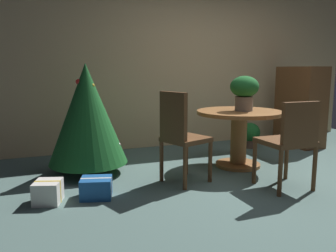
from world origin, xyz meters
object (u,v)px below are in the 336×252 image
object	(u,v)px
flower_vase	(245,90)
gift_box_blue	(96,188)
wooden_cabinet	(300,106)
wooden_chair_near	(290,139)
gift_box_cream	(48,192)
round_dining_table	(239,128)
potted_plant	(250,134)
holiday_tree	(87,114)
wooden_chair_left	(181,133)

from	to	relation	value
flower_vase	gift_box_blue	size ratio (longest dim) A/B	1.24
wooden_cabinet	flower_vase	bearing A→B (deg)	-154.56
wooden_chair_near	gift_box_cream	size ratio (longest dim) A/B	2.91
round_dining_table	wooden_chair_near	world-z (taller)	wooden_chair_near
gift_box_cream	wooden_cabinet	world-z (taller)	wooden_cabinet
potted_plant	holiday_tree	bearing A→B (deg)	-170.21
round_dining_table	wooden_cabinet	bearing A→B (deg)	23.94
wooden_cabinet	wooden_chair_near	bearing A→B (deg)	-134.32
holiday_tree	wooden_cabinet	bearing A→B (deg)	5.45
wooden_chair_left	holiday_tree	xyz separation A→B (m)	(-0.87, 0.73, 0.16)
potted_plant	flower_vase	bearing A→B (deg)	-129.55
wooden_chair_near	potted_plant	xyz separation A→B (m)	(0.75, 1.76, -0.31)
gift_box_cream	wooden_cabinet	xyz separation A→B (m)	(3.91, 1.13, 0.53)
potted_plant	wooden_cabinet	bearing A→B (deg)	-7.83
holiday_tree	gift_box_cream	world-z (taller)	holiday_tree
wooden_chair_left	gift_box_cream	xyz separation A→B (m)	(-1.36, -0.07, -0.45)
flower_vase	gift_box_blue	world-z (taller)	flower_vase
holiday_tree	wooden_cabinet	world-z (taller)	holiday_tree
wooden_cabinet	potted_plant	size ratio (longest dim) A/B	3.19
wooden_chair_near	wooden_cabinet	world-z (taller)	wooden_cabinet
round_dining_table	wooden_chair_left	bearing A→B (deg)	-160.00
wooden_chair_left	gift_box_blue	world-z (taller)	wooden_chair_left
holiday_tree	wooden_cabinet	xyz separation A→B (m)	(3.42, 0.33, -0.08)
wooden_chair_near	gift_box_cream	world-z (taller)	wooden_chair_near
holiday_tree	gift_box_blue	world-z (taller)	holiday_tree
flower_vase	potted_plant	world-z (taller)	flower_vase
gift_box_blue	wooden_cabinet	bearing A→B (deg)	18.46
gift_box_cream	potted_plant	distance (m)	3.31
round_dining_table	holiday_tree	size ratio (longest dim) A/B	0.82
gift_box_cream	wooden_cabinet	bearing A→B (deg)	16.08
wooden_chair_left	potted_plant	size ratio (longest dim) A/B	2.51
flower_vase	gift_box_cream	xyz separation A→B (m)	(-2.35, -0.39, -0.87)
wooden_chair_near	wooden_cabinet	size ratio (longest dim) A/B	0.72
wooden_chair_near	wooden_chair_left	world-z (taller)	wooden_chair_left
gift_box_cream	holiday_tree	bearing A→B (deg)	58.33
wooden_chair_near	wooden_cabinet	xyz separation A→B (m)	(1.60, 1.64, 0.10)
flower_vase	wooden_cabinet	xyz separation A→B (m)	(1.56, 0.74, -0.34)
wooden_chair_left	flower_vase	bearing A→B (deg)	17.61
wooden_chair_left	holiday_tree	size ratio (longest dim) A/B	0.77
wooden_chair_left	gift_box_blue	bearing A→B (deg)	-173.66
flower_vase	wooden_chair_left	distance (m)	1.12
gift_box_cream	round_dining_table	bearing A→B (deg)	10.22
round_dining_table	holiday_tree	world-z (taller)	holiday_tree
holiday_tree	gift_box_cream	xyz separation A→B (m)	(-0.50, -0.80, -0.61)
holiday_tree	potted_plant	distance (m)	2.65
round_dining_table	gift_box_blue	xyz separation A→B (m)	(-1.87, -0.45, -0.40)
wooden_chair_near	wooden_cabinet	bearing A→B (deg)	45.68
wooden_chair_left	holiday_tree	bearing A→B (deg)	139.80
wooden_cabinet	gift_box_blue	bearing A→B (deg)	-161.54
wooden_chair_left	holiday_tree	distance (m)	1.14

